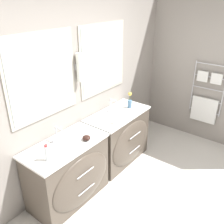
{
  "coord_description": "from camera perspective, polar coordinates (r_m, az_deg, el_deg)",
  "views": [
    {
      "loc": [
        -2.1,
        -0.59,
        2.46
      ],
      "look_at": [
        0.19,
        1.17,
        1.08
      ],
      "focal_mm": 40.0,
      "sensor_mm": 36.0,
      "label": 1
    }
  ],
  "objects": [
    {
      "name": "wall_back",
      "position": [
        3.31,
        -9.32,
        4.96
      ],
      "size": [
        5.86,
        0.16,
        2.6
      ],
      "color": "gray",
      "rests_on": "ground_plane"
    },
    {
      "name": "wall_right",
      "position": [
        4.61,
        19.64,
        9.4
      ],
      "size": [
        0.13,
        3.5,
        2.6
      ],
      "color": "gray",
      "rests_on": "ground_plane"
    },
    {
      "name": "vanity_left",
      "position": [
        3.27,
        -9.71,
        -13.46
      ],
      "size": [
        1.04,
        0.6,
        0.83
      ],
      "color": "#4C4238",
      "rests_on": "ground_plane"
    },
    {
      "name": "vanity_right",
      "position": [
        3.92,
        1.72,
        -5.74
      ],
      "size": [
        1.04,
        0.6,
        0.83
      ],
      "color": "#4C4238",
      "rests_on": "ground_plane"
    },
    {
      "name": "faucet_left",
      "position": [
        3.09,
        -12.48,
        -4.93
      ],
      "size": [
        0.17,
        0.12,
        0.2
      ],
      "color": "silver",
      "rests_on": "vanity_left"
    },
    {
      "name": "faucet_right",
      "position": [
        3.77,
        -0.17,
        1.56
      ],
      "size": [
        0.17,
        0.12,
        0.2
      ],
      "color": "silver",
      "rests_on": "vanity_right"
    },
    {
      "name": "toiletry_bottle",
      "position": [
        2.77,
        -14.67,
        -9.09
      ],
      "size": [
        0.05,
        0.05,
        0.2
      ],
      "color": "silver",
      "rests_on": "vanity_left"
    },
    {
      "name": "amenity_bowl",
      "position": [
        3.08,
        -5.87,
        -5.89
      ],
      "size": [
        0.1,
        0.1,
        0.06
      ],
      "color": "black",
      "rests_on": "vanity_left"
    },
    {
      "name": "flower_vase",
      "position": [
        3.9,
        4.08,
        2.51
      ],
      "size": [
        0.07,
        0.07,
        0.26
      ],
      "color": "teal",
      "rests_on": "vanity_right"
    },
    {
      "name": "soap_dish",
      "position": [
        3.46,
        0.41,
        -2.28
      ],
      "size": [
        0.09,
        0.06,
        0.04
      ],
      "color": "white",
      "rests_on": "vanity_right"
    }
  ]
}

